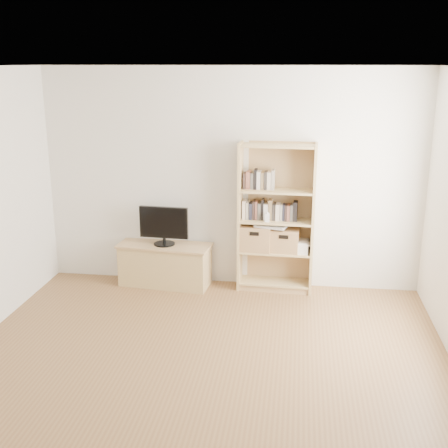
% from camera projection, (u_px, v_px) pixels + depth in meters
% --- Properties ---
extents(floor, '(4.50, 5.00, 0.01)m').
position_uv_depth(floor, '(193.00, 394.00, 4.62)').
color(floor, brown).
rests_on(floor, ground).
extents(back_wall, '(4.50, 0.02, 2.60)m').
position_uv_depth(back_wall, '(231.00, 179.00, 6.64)').
color(back_wall, silver).
rests_on(back_wall, floor).
extents(ceiling, '(4.50, 5.00, 0.01)m').
position_uv_depth(ceiling, '(187.00, 67.00, 3.90)').
color(ceiling, white).
rests_on(ceiling, back_wall).
extents(tv_stand, '(1.11, 0.51, 0.49)m').
position_uv_depth(tv_stand, '(165.00, 265.00, 6.84)').
color(tv_stand, tan).
rests_on(tv_stand, floor).
extents(bookshelf, '(0.89, 0.34, 1.76)m').
position_uv_depth(bookshelf, '(276.00, 218.00, 6.54)').
color(bookshelf, tan).
rests_on(bookshelf, floor).
extents(television, '(0.59, 0.08, 0.46)m').
position_uv_depth(television, '(164.00, 226.00, 6.70)').
color(television, black).
rests_on(television, tv_stand).
extents(books_row_mid, '(0.87, 0.18, 0.23)m').
position_uv_depth(books_row_mid, '(277.00, 210.00, 6.53)').
color(books_row_mid, beige).
rests_on(books_row_mid, bookshelf).
extents(books_row_upper, '(0.36, 0.15, 0.19)m').
position_uv_depth(books_row_upper, '(260.00, 181.00, 6.46)').
color(books_row_upper, beige).
rests_on(books_row_upper, bookshelf).
extents(baby_monitor, '(0.05, 0.04, 0.10)m').
position_uv_depth(baby_monitor, '(267.00, 218.00, 6.45)').
color(baby_monitor, white).
rests_on(baby_monitor, bookshelf).
extents(basket_left, '(0.38, 0.32, 0.30)m').
position_uv_depth(basket_left, '(256.00, 237.00, 6.64)').
color(basket_left, '#966543').
rests_on(basket_left, bookshelf).
extents(basket_right, '(0.35, 0.30, 0.27)m').
position_uv_depth(basket_right, '(285.00, 240.00, 6.58)').
color(basket_right, '#966543').
rests_on(basket_right, bookshelf).
extents(laptop, '(0.41, 0.33, 0.03)m').
position_uv_depth(laptop, '(272.00, 225.00, 6.55)').
color(laptop, silver).
rests_on(laptop, basket_left).
extents(magazine_stack, '(0.18, 0.25, 0.11)m').
position_uv_depth(magazine_stack, '(301.00, 247.00, 6.58)').
color(magazine_stack, silver).
rests_on(magazine_stack, bookshelf).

